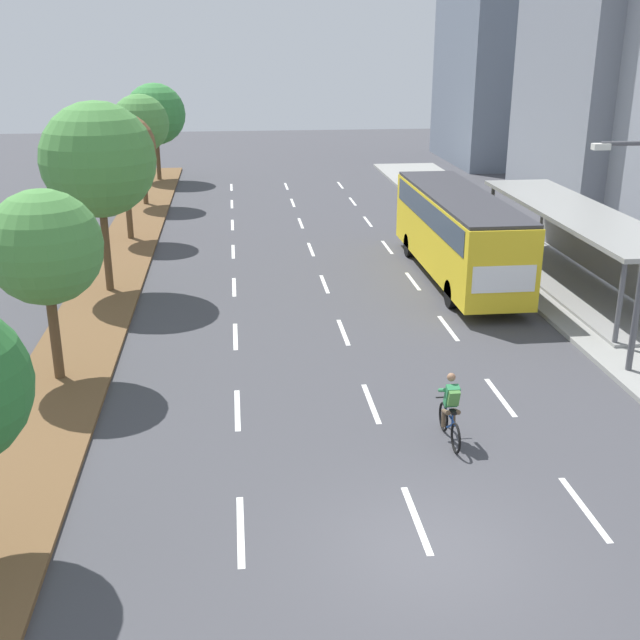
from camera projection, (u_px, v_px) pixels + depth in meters
name	position (u px, v px, depth m)	size (l,w,h in m)	color
ground_plane	(428.00, 550.00, 14.85)	(140.00, 140.00, 0.00)	#424247
median_strip	(117.00, 268.00, 32.68)	(2.60, 52.00, 0.12)	brown
sidewalk_right	(527.00, 255.00, 34.49)	(4.50, 52.00, 0.15)	gray
lane_divider_left	(234.00, 287.00, 30.39)	(0.14, 45.01, 0.01)	white
lane_divider_center	(324.00, 284.00, 30.75)	(0.14, 45.01, 0.01)	white
lane_divider_right	(413.00, 281.00, 31.12)	(0.14, 45.01, 0.01)	white
bus_shelter	(582.00, 240.00, 29.66)	(2.90, 13.30, 2.86)	gray
bus	(458.00, 227.00, 30.82)	(2.54, 11.29, 3.37)	yellow
cyclist	(451.00, 411.00, 18.60)	(0.46, 1.82, 1.71)	black
median_tree_second	(44.00, 248.00, 20.84)	(3.08, 3.08, 5.27)	brown
median_tree_third	(98.00, 160.00, 28.09)	(4.10, 4.10, 6.88)	brown
median_tree_fourth	(123.00, 147.00, 35.86)	(2.93, 2.93, 5.73)	brown
median_tree_fifth	(140.00, 124.00, 43.39)	(3.16, 3.16, 6.02)	brown
median_tree_farthest	(155.00, 114.00, 51.06)	(3.89, 3.89, 6.16)	brown
streetlight	(640.00, 242.00, 21.23)	(1.91, 0.24, 6.50)	#4C4C51
building_mid_right	(610.00, 35.00, 42.18)	(6.38, 11.04, 18.27)	gray
building_far_right	(496.00, 36.00, 57.87)	(6.21, 11.70, 18.10)	slate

